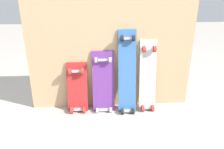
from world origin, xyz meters
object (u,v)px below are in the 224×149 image
skateboard_white (148,79)px  skateboard_purple (103,85)px  skateboard_red (77,90)px  skateboard_blue (127,75)px

skateboard_white → skateboard_purple: bearing=179.7°
skateboard_red → skateboard_white: bearing=-0.3°
skateboard_red → skateboard_blue: 0.56m
skateboard_red → skateboard_purple: (0.28, -0.00, 0.06)m
skateboard_red → skateboard_blue: skateboard_blue is taller
skateboard_red → skateboard_purple: size_ratio=0.82×
skateboard_red → skateboard_white: (0.77, -0.00, 0.11)m
skateboard_purple → skateboard_white: size_ratio=0.88×
skateboard_blue → skateboard_white: skateboard_blue is taller
skateboard_purple → skateboard_red: bearing=179.7°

